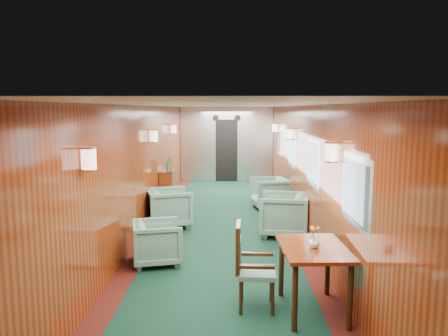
% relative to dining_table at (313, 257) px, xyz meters
% --- Properties ---
extents(room, '(12.00, 12.10, 2.40)m').
position_rel_dining_table_xyz_m(room, '(-1.08, 3.34, 0.98)').
color(room, black).
rests_on(room, ground).
extents(bulkhead, '(2.98, 0.17, 2.39)m').
position_rel_dining_table_xyz_m(bulkhead, '(-1.08, 9.26, 0.53)').
color(bulkhead, silver).
rests_on(bulkhead, ground).
extents(windows_right, '(0.02, 8.60, 0.80)m').
position_rel_dining_table_xyz_m(windows_right, '(0.40, 3.59, 0.79)').
color(windows_right, '#ADAFB4').
rests_on(windows_right, ground).
extents(wall_sconces, '(2.97, 7.97, 0.25)m').
position_rel_dining_table_xyz_m(wall_sconces, '(-1.08, 3.91, 1.13)').
color(wall_sconces, beige).
rests_on(wall_sconces, ground).
extents(dining_table, '(0.77, 1.07, 0.78)m').
position_rel_dining_table_xyz_m(dining_table, '(0.00, 0.00, 0.00)').
color(dining_table, maroon).
rests_on(dining_table, ground).
extents(side_chair, '(0.48, 0.50, 1.02)m').
position_rel_dining_table_xyz_m(side_chair, '(-0.74, 0.08, -0.10)').
color(side_chair, '#225048').
rests_on(side_chair, ground).
extents(credenza, '(0.32, 1.03, 1.19)m').
position_rel_dining_table_xyz_m(credenza, '(-2.42, 5.41, -0.19)').
color(credenza, maroon).
rests_on(credenza, ground).
extents(flower_vase, '(0.14, 0.14, 0.13)m').
position_rel_dining_table_xyz_m(flower_vase, '(-0.00, -0.04, 0.19)').
color(flower_vase, silver).
rests_on(flower_vase, dining_table).
extents(armchair_left_near, '(0.87, 0.85, 0.66)m').
position_rel_dining_table_xyz_m(armchair_left_near, '(-2.06, 1.57, -0.33)').
color(armchair_left_near, '#225048').
rests_on(armchair_left_near, ground).
extents(armchair_left_far, '(1.06, 1.04, 0.77)m').
position_rel_dining_table_xyz_m(armchair_left_far, '(-2.17, 3.67, -0.27)').
color(armchair_left_far, '#225048').
rests_on(armchair_left_far, ground).
extents(armchair_right_near, '(0.99, 0.97, 0.79)m').
position_rel_dining_table_xyz_m(armchair_right_near, '(0.03, 3.09, -0.26)').
color(armchair_right_near, '#225048').
rests_on(armchair_right_near, ground).
extents(armchair_right_far, '(0.94, 0.92, 0.73)m').
position_rel_dining_table_xyz_m(armchair_right_far, '(-0.03, 5.31, -0.29)').
color(armchair_right_far, '#225048').
rests_on(armchair_right_far, ground).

